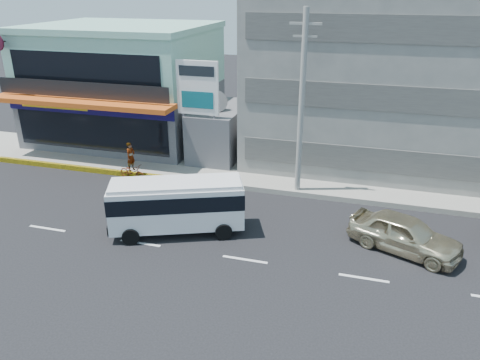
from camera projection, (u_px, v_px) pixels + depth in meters
name	position (u px, v px, depth m)	size (l,w,h in m)	color
ground	(140.00, 243.00, 21.48)	(120.00, 120.00, 0.00)	black
sidewalk	(287.00, 176.00, 28.56)	(70.00, 5.00, 0.30)	gray
shop_building	(126.00, 87.00, 34.32)	(12.40, 11.70, 8.00)	#46474B
concrete_building	(385.00, 52.00, 29.49)	(16.00, 12.00, 14.00)	gray
gap_structure	(221.00, 133.00, 31.43)	(3.00, 6.00, 3.50)	#46474B
satellite_dish	(216.00, 110.00, 29.83)	(1.50, 1.50, 0.15)	slate
billboard	(198.00, 94.00, 27.84)	(2.60, 0.18, 6.90)	gray
utility_pole_near	(301.00, 105.00, 24.50)	(1.60, 0.30, 10.00)	#999993
minibus	(177.00, 202.00, 21.89)	(6.51, 4.20, 2.61)	white
sedan	(405.00, 234.00, 20.59)	(1.97, 4.90, 1.67)	beige
motorcycle_rider	(132.00, 167.00, 28.23)	(1.91, 1.01, 2.33)	#501A0B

